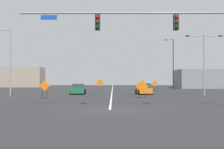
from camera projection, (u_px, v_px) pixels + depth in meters
The scene contains 14 objects.
ground at pixel (110, 110), 18.05m from camera, with size 142.42×142.42×0.00m, color #2D2D30.
road_centre_stripe at pixel (112, 89), 57.61m from camera, with size 0.16×79.12×0.01m.
traffic_signal_assembly at pixel (172, 30), 18.10m from camera, with size 16.03×0.44×6.97m.
street_lamp_mid_left at pixel (173, 62), 51.81m from camera, with size 1.86×0.24×9.80m.
street_lamp_near_left at pixel (9, 59), 31.25m from camera, with size 1.89×0.24×7.91m.
street_lamp_far_left at pixel (204, 59), 32.35m from camera, with size 4.43×0.24×7.43m.
construction_sign_median_near at pixel (45, 87), 28.41m from camera, with size 1.09×0.23×1.91m.
construction_sign_left_lane at pixel (155, 84), 46.01m from camera, with size 1.09×0.17×1.88m.
construction_sign_right_shoulder at pixel (100, 83), 46.30m from camera, with size 1.31×0.05×2.07m.
construction_sign_right_lane at pixel (142, 87), 28.89m from camera, with size 1.39×0.23×1.97m.
car_orange_mid at pixel (144, 89), 36.54m from camera, with size 2.12×3.96×1.49m.
car_green_near at pixel (78, 89), 36.97m from camera, with size 2.16×4.02×1.42m.
roadside_building_west at pixel (20, 77), 67.84m from camera, with size 11.36×5.34×5.03m.
roadside_building_east at pixel (196, 79), 60.23m from camera, with size 8.77×8.65×4.15m.
Camera 1 is at (0.25, -18.09, 2.08)m, focal length 42.97 mm.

